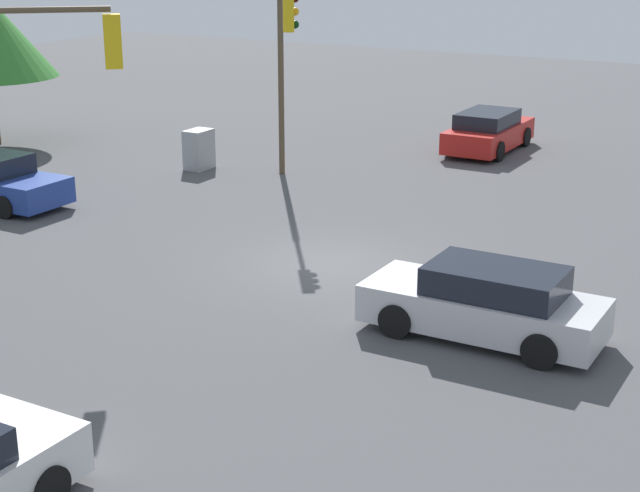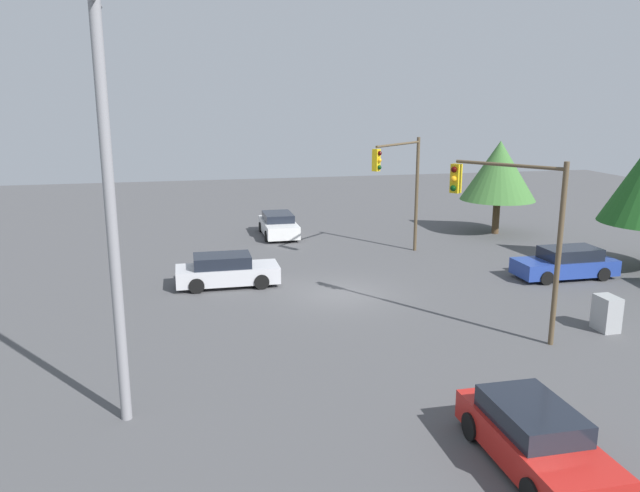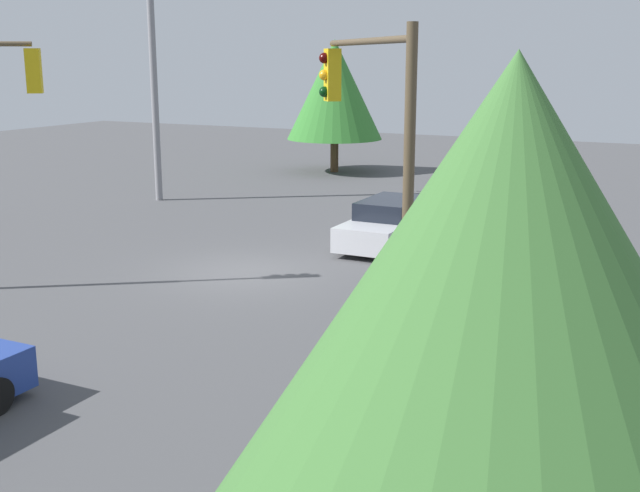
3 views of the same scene
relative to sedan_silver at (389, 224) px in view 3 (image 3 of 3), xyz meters
name	(u,v)px [view 3 (image 3 of 3)]	position (x,y,z in m)	size (l,w,h in m)	color
ground_plane	(246,272)	(2.29, 4.64, -0.69)	(80.00, 80.00, 0.00)	#4C4C4F
sedan_silver	(389,224)	(0.00, 0.00, 0.00)	(1.91, 4.52, 1.43)	silver
traffic_signal_cross	(371,137)	(-3.27, 9.29, 3.59)	(3.22, 3.56, 6.17)	brown
utility_pole_tall	(152,41)	(11.40, -3.45, 5.58)	(2.20, 0.28, 11.92)	gray
tree_far	(504,314)	(-7.57, 17.10, 3.20)	(4.54, 4.54, 5.70)	#4C3823
tree_left	(335,90)	(8.58, -14.13, 3.41)	(4.76, 4.76, 6.55)	#4C3823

